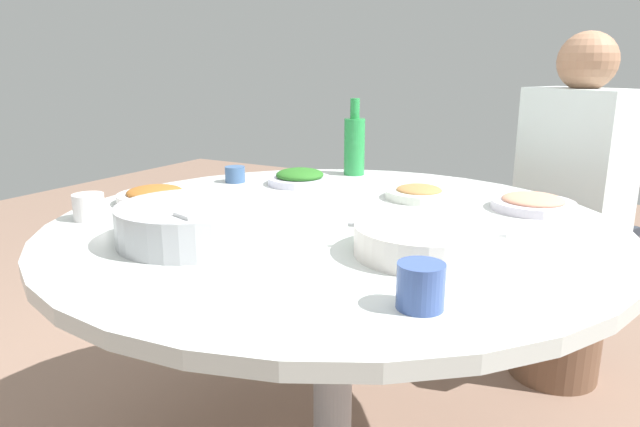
{
  "coord_description": "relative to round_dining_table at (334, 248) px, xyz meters",
  "views": [
    {
      "loc": [
        -1.19,
        -0.64,
        1.12
      ],
      "look_at": [
        -0.11,
        -0.02,
        0.79
      ],
      "focal_mm": 31.9,
      "sensor_mm": 36.0,
      "label": 1
    }
  ],
  "objects": [
    {
      "name": "rice_bowl",
      "position": [
        -0.3,
        0.19,
        0.12
      ],
      "size": [
        0.32,
        0.32,
        0.09
      ],
      "color": "#B2B5BA",
      "rests_on": "round_dining_table"
    },
    {
      "name": "tea_cup_far",
      "position": [
        -0.39,
        -0.37,
        0.11
      ],
      "size": [
        0.08,
        0.08,
        0.07
      ],
      "primitive_type": "cylinder",
      "color": "#3C569B",
      "rests_on": "round_dining_table"
    },
    {
      "name": "tea_cup_side",
      "position": [
        -0.3,
        0.53,
        0.11
      ],
      "size": [
        0.08,
        0.08,
        0.06
      ],
      "primitive_type": "cylinder",
      "color": "white",
      "rests_on": "round_dining_table"
    },
    {
      "name": "dish_shrimp",
      "position": [
        0.35,
        -0.41,
        0.09
      ],
      "size": [
        0.22,
        0.22,
        0.04
      ],
      "color": "silver",
      "rests_on": "round_dining_table"
    },
    {
      "name": "dish_stirfry",
      "position": [
        -0.08,
        0.52,
        0.09
      ],
      "size": [
        0.21,
        0.21,
        0.05
      ],
      "color": "silver",
      "rests_on": "round_dining_table"
    },
    {
      "name": "dish_greens",
      "position": [
        0.32,
        0.3,
        0.1
      ],
      "size": [
        0.2,
        0.2,
        0.05
      ],
      "color": "silver",
      "rests_on": "round_dining_table"
    },
    {
      "name": "tea_cup_near",
      "position": [
        0.25,
        0.5,
        0.1
      ],
      "size": [
        0.06,
        0.06,
        0.05
      ],
      "primitive_type": "cylinder",
      "color": "#3C5C8A",
      "rests_on": "round_dining_table"
    },
    {
      "name": "round_dining_table",
      "position": [
        0.0,
        0.0,
        0.0
      ],
      "size": [
        1.39,
        1.39,
        0.74
      ],
      "color": "#99999E",
      "rests_on": "ground"
    },
    {
      "name": "green_bottle",
      "position": [
        0.56,
        0.22,
        0.18
      ],
      "size": [
        0.07,
        0.07,
        0.26
      ],
      "color": "#2A9146",
      "rests_on": "round_dining_table"
    },
    {
      "name": "dish_tofu_braise",
      "position": [
        0.32,
        -0.1,
        0.09
      ],
      "size": [
        0.19,
        0.19,
        0.04
      ],
      "color": "silver",
      "rests_on": "round_dining_table"
    },
    {
      "name": "soup_bowl",
      "position": [
        -0.14,
        -0.28,
        0.1
      ],
      "size": [
        0.28,
        0.31,
        0.06
      ],
      "color": "white",
      "rests_on": "round_dining_table"
    },
    {
      "name": "diner_left",
      "position": [
        0.88,
        -0.45,
        0.11
      ],
      "size": [
        0.45,
        0.44,
        0.76
      ],
      "color": "#2D333D",
      "rests_on": "stool_for_diner_left"
    },
    {
      "name": "stool_for_diner_left",
      "position": [
        0.88,
        -0.45,
        -0.44
      ],
      "size": [
        0.31,
        0.31,
        0.46
      ],
      "primitive_type": "cylinder",
      "color": "brown",
      "rests_on": "ground"
    }
  ]
}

